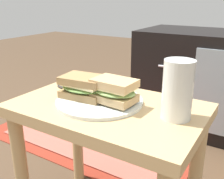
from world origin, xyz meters
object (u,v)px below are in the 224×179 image
object	(u,v)px
sandwich_front	(84,87)
coaster	(70,85)
sandwich_back	(115,90)
beer_glass	(178,91)
tv_cabinet	(223,84)
plate	(99,101)

from	to	relation	value
sandwich_front	coaster	world-z (taller)	sandwich_front
sandwich_back	beer_glass	distance (m)	0.18
tv_cabinet	sandwich_back	world-z (taller)	tv_cabinet
sandwich_front	plate	bearing A→B (deg)	5.31
sandwich_back	coaster	distance (m)	0.25
plate	sandwich_back	world-z (taller)	sandwich_back
sandwich_front	beer_glass	world-z (taller)	beer_glass
sandwich_front	sandwich_back	size ratio (longest dim) A/B	1.11
tv_cabinet	beer_glass	xyz separation A→B (m)	(0.03, -0.93, 0.25)
coaster	sandwich_front	bearing A→B (deg)	-32.10
tv_cabinet	plate	xyz separation A→B (m)	(-0.20, -0.95, 0.17)
tv_cabinet	beer_glass	bearing A→B (deg)	-88.43
sandwich_front	beer_glass	size ratio (longest dim) A/B	0.98
sandwich_front	tv_cabinet	bearing A→B (deg)	74.95
sandwich_front	coaster	bearing A→B (deg)	147.90
plate	sandwich_back	distance (m)	0.07
sandwich_back	coaster	bearing A→B (deg)	163.03
plate	coaster	distance (m)	0.20
sandwich_front	coaster	size ratio (longest dim) A/B	1.79
sandwich_back	coaster	size ratio (longest dim) A/B	1.61
plate	coaster	size ratio (longest dim) A/B	3.06
tv_cabinet	sandwich_back	distance (m)	0.98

